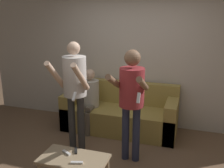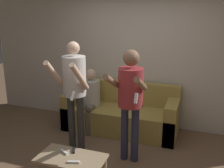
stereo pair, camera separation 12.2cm
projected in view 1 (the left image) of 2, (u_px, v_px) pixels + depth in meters
The scene contains 9 objects.
wall_back at pixel (136, 56), 5.00m from camera, with size 6.40×0.06×2.70m.
couch at pixel (120, 114), 4.94m from camera, with size 2.10×0.80×0.88m.
person_standing_left at pixel (75, 84), 3.95m from camera, with size 0.48×0.67×1.76m.
person_standing_right at pixel (131, 93), 3.71m from camera, with size 0.48×0.69×1.68m.
person_seated at pixel (89, 97), 4.87m from camera, with size 0.34×0.54×1.16m.
coffee_table at pixel (74, 161), 3.33m from camera, with size 0.86×0.47×0.39m.
remote_near at pixel (77, 163), 3.19m from camera, with size 0.15×0.08×0.02m.
remote_mid at pixel (66, 153), 3.41m from camera, with size 0.15×0.10×0.02m.
remote_far at pixel (76, 151), 3.46m from camera, with size 0.10×0.15×0.02m.
Camera 1 is at (1.07, -3.08, 2.19)m, focal length 42.00 mm.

